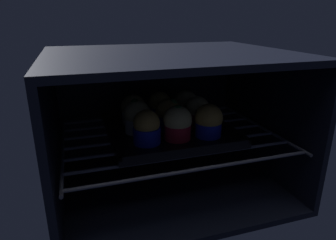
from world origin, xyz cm
name	(u,v)px	position (x,y,z in cm)	size (l,w,h in cm)	color
oven_cavity	(165,119)	(0.00, 26.25, 17.00)	(59.00, 47.00, 37.00)	black
oven_rack	(170,136)	(0.00, 22.00, 13.60)	(54.80, 42.00, 0.80)	#444756
baking_tray	(168,130)	(0.00, 23.74, 14.69)	(31.45, 31.45, 2.20)	black
muffin_row0_col0	(147,128)	(-7.69, 16.09, 18.96)	(6.53, 6.53, 8.12)	#1928B7
muffin_row0_col1	(177,123)	(-0.22, 16.24, 19.23)	(6.98, 6.98, 8.61)	red
muffin_row0_col2	(208,121)	(7.92, 15.66, 19.07)	(6.98, 6.98, 8.24)	#1928B7
muffin_row1_col0	(137,117)	(-8.26, 23.84, 19.20)	(6.93, 6.93, 8.83)	silver
muffin_row1_col1	(168,115)	(-0.12, 23.55, 19.08)	(6.63, 6.63, 8.27)	#1928B7
muffin_row1_col2	(197,112)	(8.22, 23.53, 19.09)	(6.68, 6.68, 8.15)	red
muffin_row2_col0	(133,110)	(-7.74, 31.32, 18.92)	(6.85, 6.85, 8.00)	silver
muffin_row2_col1	(160,107)	(-0.03, 31.60, 19.03)	(6.62, 6.62, 8.16)	#1928B7
muffin_row2_col2	(186,104)	(7.92, 31.43, 19.02)	(6.89, 6.89, 8.07)	#0C8C84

